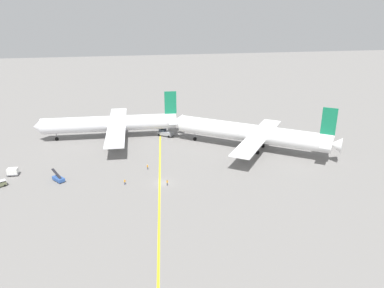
% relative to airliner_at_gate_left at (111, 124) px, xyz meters
% --- Properties ---
extents(ground_plane, '(600.00, 600.00, 0.00)m').
position_rel_airliner_at_gate_left_xyz_m(ground_plane, '(14.33, -41.26, -5.52)').
color(ground_plane, slate).
extents(taxiway_stripe, '(13.92, 119.30, 0.01)m').
position_rel_airliner_at_gate_left_xyz_m(taxiway_stripe, '(14.41, -31.26, -5.52)').
color(taxiway_stripe, yellow).
rests_on(taxiway_stripe, ground).
extents(airliner_at_gate_left, '(54.13, 48.23, 16.87)m').
position_rel_airliner_at_gate_left_xyz_m(airliner_at_gate_left, '(0.00, 0.00, 0.00)').
color(airliner_at_gate_left, silver).
rests_on(airliner_at_gate_left, ground).
extents(airliner_being_pushed, '(49.75, 39.56, 17.27)m').
position_rel_airliner_at_gate_left_xyz_m(airliner_being_pushed, '(46.89, -21.17, 0.27)').
color(airliner_being_pushed, white).
rests_on(airliner_being_pushed, ground).
extents(pushback_tug, '(8.22, 6.73, 2.92)m').
position_rel_airliner_at_gate_left_xyz_m(pushback_tug, '(19.72, -1.39, -4.28)').
color(pushback_tug, gray).
rests_on(pushback_tug, ground).
extents(gse_container_dolly_flat, '(3.30, 2.34, 2.15)m').
position_rel_airliner_at_gate_left_xyz_m(gse_container_dolly_flat, '(-27.76, -28.11, -4.35)').
color(gse_container_dolly_flat, slate).
rests_on(gse_container_dolly_flat, ground).
extents(gse_baggage_cart_trailing, '(3.15, 2.74, 1.71)m').
position_rel_airliner_at_gate_left_xyz_m(gse_baggage_cart_trailing, '(-29.13, -35.17, -4.66)').
color(gse_baggage_cart_trailing, '#666B4C').
rests_on(gse_baggage_cart_trailing, ground).
extents(gse_belt_loader_portside, '(3.95, 4.68, 3.02)m').
position_rel_airliner_at_gate_left_xyz_m(gse_belt_loader_portside, '(-14.28, -34.65, -4.69)').
color(gse_belt_loader_portside, '#2D5199').
rests_on(gse_belt_loader_portside, ground).
extents(ground_crew_marshaller_foreground, '(0.49, 0.36, 1.75)m').
position_rel_airliner_at_gate_left_xyz_m(ground_crew_marshaller_foreground, '(15.20, -43.07, -4.61)').
color(ground_crew_marshaller_foreground, '#4C4C51').
rests_on(ground_crew_marshaller_foreground, ground).
extents(ground_crew_wing_walker_right, '(0.41, 0.42, 1.63)m').
position_rel_airliner_at_gate_left_xyz_m(ground_crew_wing_walker_right, '(10.76, -31.34, -4.68)').
color(ground_crew_wing_walker_right, '#4C4C51').
rests_on(ground_crew_wing_walker_right, ground).
extents(ground_crew_ramp_agent_by_cones, '(0.50, 0.36, 1.56)m').
position_rel_airliner_at_gate_left_xyz_m(ground_crew_ramp_agent_by_cones, '(3.87, -40.25, -4.72)').
color(ground_crew_ramp_agent_by_cones, '#2D3351').
rests_on(ground_crew_ramp_agent_by_cones, ground).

